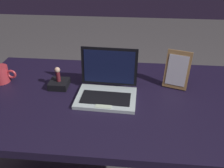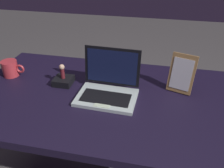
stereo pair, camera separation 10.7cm
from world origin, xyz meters
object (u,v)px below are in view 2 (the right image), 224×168
at_px(laptop_front, 108,88).
at_px(figurine, 62,70).
at_px(photo_frame, 182,74).
at_px(coffee_mug, 11,68).
at_px(figurine_stand, 63,81).

xyz_separation_m(laptop_front, figurine, (-0.26, 0.06, 0.04)).
relative_size(laptop_front, photo_frame, 1.49).
relative_size(figurine, coffee_mug, 0.60).
xyz_separation_m(figurine_stand, figurine, (0.00, -0.00, 0.06)).
xyz_separation_m(photo_frame, figurine, (-0.61, -0.06, -0.02)).
height_order(laptop_front, figurine, laptop_front).
height_order(photo_frame, coffee_mug, photo_frame).
distance_m(figurine_stand, figurine, 0.06).
distance_m(photo_frame, figurine, 0.61).
bearing_deg(coffee_mug, figurine, -4.29).
relative_size(laptop_front, coffee_mug, 2.22).
bearing_deg(figurine, photo_frame, 5.62).
bearing_deg(photo_frame, laptop_front, -161.04).
relative_size(figurine_stand, coffee_mug, 0.73).
bearing_deg(figurine, coffee_mug, 175.71).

